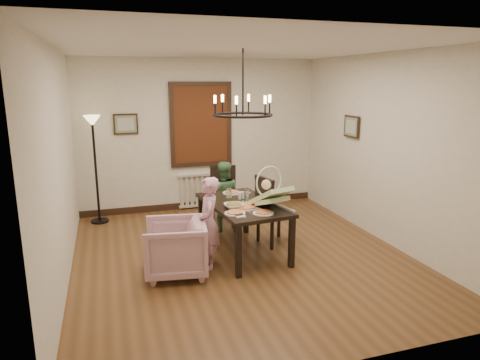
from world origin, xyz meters
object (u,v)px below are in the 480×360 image
chair_right (276,210)px  elderly_woman (209,231)px  baby_bouncer (270,195)px  seated_man (223,202)px  drinking_glass (247,198)px  floor_lamp (96,171)px  chair_far (223,196)px  dining_table (243,209)px  armchair (175,248)px

chair_right → elderly_woman: 1.26m
baby_bouncer → seated_man: bearing=86.8°
chair_right → drinking_glass: (-0.53, -0.22, 0.28)m
baby_bouncer → drinking_glass: (-0.21, 0.36, -0.13)m
floor_lamp → chair_far: bearing=-20.4°
dining_table → chair_far: chair_far is taller
chair_right → armchair: 1.72m
armchair → seated_man: size_ratio=0.81×
elderly_woman → floor_lamp: 2.77m
chair_right → seated_man: bearing=25.7°
chair_far → floor_lamp: bearing=177.7°
baby_bouncer → drinking_glass: size_ratio=4.18×
chair_right → armchair: size_ratio=1.36×
dining_table → floor_lamp: (-1.96, 2.02, 0.25)m
dining_table → seated_man: 0.99m
elderly_woman → chair_right: bearing=126.2°
dining_table → floor_lamp: size_ratio=0.91×
dining_table → chair_right: (0.58, 0.19, -0.12)m
chair_right → elderly_woman: bearing=102.7°
chair_right → armchair: bearing=99.0°
dining_table → chair_right: bearing=11.9°
chair_far → armchair: size_ratio=1.29×
drinking_glass → armchair: bearing=-159.9°
chair_far → armchair: bearing=-104.3°
chair_far → elderly_woman: 1.73m
chair_far → seated_man: bearing=-85.6°
dining_table → baby_bouncer: 0.54m
drinking_glass → elderly_woman: bearing=-153.6°
seated_man → drinking_glass: (0.07, -1.00, 0.33)m
seated_man → elderly_woman: bearing=82.7°
chair_far → chair_right: (0.53, -1.09, 0.03)m
baby_bouncer → floor_lamp: floor_lamp is taller
drinking_glass → dining_table: bearing=149.9°
baby_bouncer → chair_far: bearing=82.2°
dining_table → floor_lamp: bearing=127.9°
elderly_woman → seated_man: bearing=168.9°
armchair → chair_far: bearing=156.4°
seated_man → floor_lamp: (-1.94, 1.05, 0.42)m
armchair → elderly_woman: (0.45, 0.08, 0.15)m
armchair → elderly_woman: 0.48m
chair_far → armchair: 2.01m
elderly_woman → floor_lamp: bearing=-137.8°
chair_far → drinking_glass: size_ratio=6.86×
dining_table → seated_man: (-0.02, 0.97, -0.17)m
baby_bouncer → drinking_glass: baby_bouncer is taller
floor_lamp → baby_bouncer: bearing=-47.3°
armchair → seated_man: 1.72m
seated_man → floor_lamp: 2.25m
elderly_woman → baby_bouncer: baby_bouncer is taller
dining_table → seated_man: bearing=85.1°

